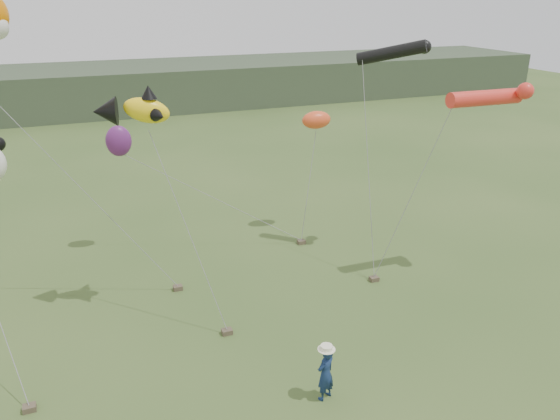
# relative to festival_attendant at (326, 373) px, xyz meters

# --- Properties ---
(ground) EXTENTS (120.00, 120.00, 0.00)m
(ground) POSITION_rel_festival_attendant_xyz_m (0.55, 0.53, -0.84)
(ground) COLOR #385123
(ground) RESTS_ON ground
(headland) EXTENTS (90.00, 13.00, 4.00)m
(headland) POSITION_rel_festival_attendant_xyz_m (-2.56, 45.22, 1.08)
(headland) COLOR #2D3D28
(headland) RESTS_ON ground
(festival_attendant) EXTENTS (0.73, 0.62, 1.69)m
(festival_attendant) POSITION_rel_festival_attendant_xyz_m (0.00, 0.00, 0.00)
(festival_attendant) COLOR #14274E
(festival_attendant) RESTS_ON ground
(sandbag_anchors) EXTENTS (12.93, 7.42, 0.18)m
(sandbag_anchors) POSITION_rel_festival_attendant_xyz_m (-0.79, 5.82, -0.75)
(sandbag_anchors) COLOR brown
(sandbag_anchors) RESTS_ON ground
(fish_kite) EXTENTS (2.57, 1.67, 1.35)m
(fish_kite) POSITION_rel_festival_attendant_xyz_m (-3.82, 6.73, 6.41)
(fish_kite) COLOR yellow
(fish_kite) RESTS_ON ground
(tube_kites) EXTENTS (4.81, 5.25, 2.18)m
(tube_kites) POSITION_rel_festival_attendant_xyz_m (7.86, 6.01, 6.93)
(tube_kites) COLOR black
(tube_kites) RESTS_ON ground
(misc_kites) EXTENTS (9.89, 1.58, 1.41)m
(misc_kites) POSITION_rel_festival_attendant_xyz_m (0.21, 11.54, 4.31)
(misc_kites) COLOR #F25024
(misc_kites) RESTS_ON ground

